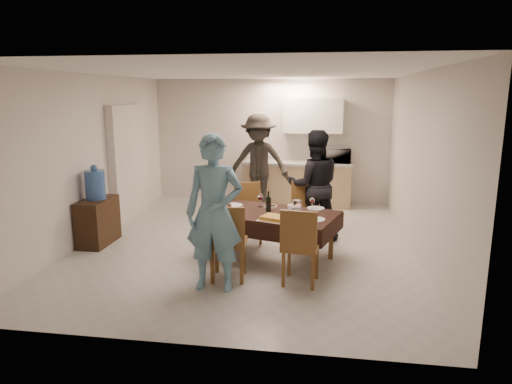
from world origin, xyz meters
TOP-DOWN VIEW (x-y plane):
  - floor at (0.00, 0.00)m, footprint 5.00×6.00m
  - ceiling at (0.00, 0.00)m, footprint 5.00×6.00m
  - wall_back at (0.00, 3.00)m, footprint 5.00×0.02m
  - wall_front at (0.00, -3.00)m, footprint 5.00×0.02m
  - wall_left at (-2.50, 0.00)m, footprint 0.02×6.00m
  - wall_right at (2.50, 0.00)m, footprint 0.02×6.00m
  - stub_partition at (-2.42, 1.20)m, footprint 0.15×1.40m
  - kitchen_base_cabinet at (0.60, 2.68)m, footprint 2.20×0.60m
  - kitchen_worktop at (0.60, 2.68)m, footprint 2.24×0.64m
  - upper_cabinet at (0.90, 2.82)m, footprint 1.20×0.34m
  - dining_table at (0.46, -0.65)m, footprint 1.97×1.48m
  - chair_near_left at (0.01, -1.50)m, footprint 0.48×0.48m
  - chair_near_right at (0.91, -1.50)m, footprint 0.49×0.49m
  - chair_far_left at (0.01, 0.01)m, footprint 0.52×0.52m
  - chair_far_right at (0.91, 0.00)m, footprint 0.50×0.50m
  - console at (-2.28, -0.36)m, footprint 0.39×0.77m
  - water_jug at (-2.28, -0.36)m, footprint 0.30×0.30m
  - wine_bottle at (0.41, -0.60)m, footprint 0.07×0.07m
  - water_pitcher at (0.81, -0.70)m, footprint 0.13×0.13m
  - savoury_tart at (0.56, -1.03)m, footprint 0.50×0.44m
  - salad_bowl at (0.76, -0.47)m, footprint 0.19×0.19m
  - mushroom_dish at (0.41, -0.37)m, footprint 0.18×0.18m
  - wine_glass_a at (-0.09, -0.90)m, footprint 0.08×0.08m
  - wine_glass_b at (1.01, -0.40)m, footprint 0.08×0.08m
  - wine_glass_c at (0.26, -0.35)m, footprint 0.09×0.09m
  - plate_near_left at (-0.14, -0.95)m, footprint 0.26×0.26m
  - plate_near_right at (1.06, -0.95)m, footprint 0.27×0.27m
  - plate_far_left at (-0.14, -0.35)m, footprint 0.27×0.27m
  - plate_far_right at (1.06, -0.35)m, footprint 0.25×0.25m
  - microwave at (1.42, 2.68)m, footprint 0.53×0.36m
  - person_near at (-0.09, -1.70)m, footprint 0.69×0.46m
  - person_far at (1.01, 0.40)m, footprint 0.96×0.81m
  - person_kitchen at (-0.15, 2.23)m, footprint 1.23×0.71m

SIDE VIEW (x-z plane):
  - floor at x=0.00m, z-range -0.01..0.01m
  - console at x=-2.28m, z-range 0.00..0.71m
  - kitchen_base_cabinet at x=0.60m, z-range 0.00..0.86m
  - chair_far_left at x=0.01m, z-range 0.31..0.81m
  - chair_near_right at x=0.91m, z-range 0.33..0.85m
  - chair_far_right at x=0.91m, z-range 0.33..0.86m
  - chair_near_left at x=0.01m, z-range 0.33..0.86m
  - dining_table at x=0.46m, z-range 0.31..0.99m
  - plate_far_right at x=1.06m, z-range 0.68..0.70m
  - plate_near_left at x=-0.14m, z-range 0.68..0.70m
  - plate_near_right at x=1.06m, z-range 0.68..0.70m
  - plate_far_left at x=-0.14m, z-range 0.68..0.70m
  - mushroom_dish at x=0.41m, z-range 0.68..0.72m
  - savoury_tart at x=0.56m, z-range 0.68..0.74m
  - salad_bowl at x=0.76m, z-range 0.68..0.76m
  - wine_glass_b at x=1.01m, z-range 0.68..0.86m
  - wine_glass_a at x=-0.09m, z-range 0.68..0.86m
  - water_pitcher at x=0.81m, z-range 0.68..0.88m
  - wine_glass_c at x=0.26m, z-range 0.68..0.88m
  - wine_bottle at x=0.41m, z-range 0.68..0.97m
  - person_far at x=1.01m, z-range 0.00..1.75m
  - kitchen_worktop at x=0.60m, z-range 0.86..0.91m
  - person_near at x=-0.09m, z-range 0.00..1.86m
  - water_jug at x=-2.28m, z-range 0.71..1.16m
  - person_kitchen at x=-0.15m, z-range 0.00..1.91m
  - stub_partition at x=-2.42m, z-range 0.00..2.10m
  - microwave at x=1.42m, z-range 0.91..1.20m
  - wall_back at x=0.00m, z-range 0.00..2.60m
  - wall_front at x=0.00m, z-range 0.00..2.60m
  - wall_left at x=-2.50m, z-range 0.00..2.60m
  - wall_right at x=2.50m, z-range 0.00..2.60m
  - upper_cabinet at x=0.90m, z-range 1.50..2.20m
  - ceiling at x=0.00m, z-range 2.59..2.61m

